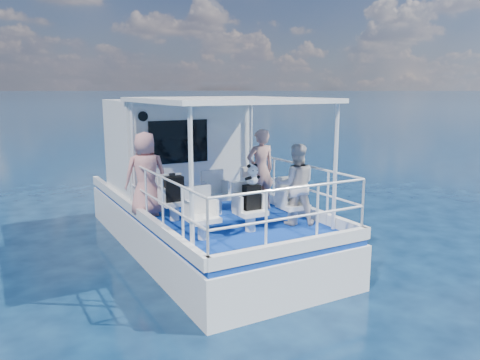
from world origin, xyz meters
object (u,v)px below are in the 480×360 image
object	(u,v)px
passenger_stbd_aft	(296,185)
panda	(252,175)
backpack_center	(252,197)
passenger_port_fwd	(146,174)

from	to	relation	value
passenger_stbd_aft	panda	xyz separation A→B (m)	(-0.89, 0.04, 0.25)
passenger_stbd_aft	backpack_center	bearing A→B (deg)	24.69
passenger_stbd_aft	backpack_center	xyz separation A→B (m)	(-0.90, 0.04, -0.14)
passenger_port_fwd	backpack_center	world-z (taller)	passenger_port_fwd
passenger_port_fwd	panda	bearing A→B (deg)	134.89
backpack_center	panda	bearing A→B (deg)	16.39
backpack_center	passenger_port_fwd	bearing A→B (deg)	124.83
backpack_center	panda	xyz separation A→B (m)	(0.01, 0.00, 0.40)
passenger_port_fwd	panda	size ratio (longest dim) A/B	4.59
passenger_stbd_aft	backpack_center	distance (m)	0.91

